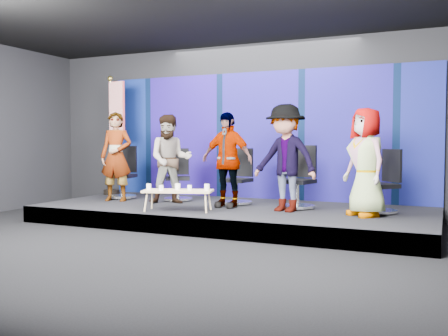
{
  "coord_description": "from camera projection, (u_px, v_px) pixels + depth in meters",
  "views": [
    {
      "loc": [
        3.55,
        -5.74,
        1.47
      ],
      "look_at": [
        -0.11,
        2.4,
        1.0
      ],
      "focal_mm": 40.0,
      "sensor_mm": 36.0,
      "label": 1
    }
  ],
  "objects": [
    {
      "name": "panelist_c",
      "position": [
        227.0,
        160.0,
        8.87
      ],
      "size": [
        1.03,
        0.51,
        1.69
      ],
      "primitive_type": "imported",
      "rotation": [
        0.0,
        0.0,
        -0.1
      ],
      "color": "black",
      "rests_on": "riser"
    },
    {
      "name": "mug_c",
      "position": [
        178.0,
        187.0,
        8.45
      ],
      "size": [
        0.09,
        0.09,
        0.11
      ],
      "primitive_type": "cylinder",
      "color": "white",
      "rests_on": "coffee_table"
    },
    {
      "name": "chair_b",
      "position": [
        178.0,
        183.0,
        9.91
      ],
      "size": [
        0.79,
        0.79,
        1.04
      ],
      "rotation": [
        0.0,
        0.0,
        0.48
      ],
      "color": "silver",
      "rests_on": "riser"
    },
    {
      "name": "panelist_a",
      "position": [
        116.0,
        157.0,
        9.8
      ],
      "size": [
        0.71,
        0.54,
        1.75
      ],
      "primitive_type": "imported",
      "rotation": [
        0.0,
        0.0,
        0.21
      ],
      "color": "black",
      "rests_on": "riser"
    },
    {
      "name": "mug_d",
      "position": [
        190.0,
        188.0,
        8.35
      ],
      "size": [
        0.07,
        0.07,
        0.09
      ],
      "primitive_type": "cylinder",
      "color": "white",
      "rests_on": "coffee_table"
    },
    {
      "name": "backdrop",
      "position": [
        260.0,
        135.0,
        10.27
      ],
      "size": [
        7.0,
        0.08,
        2.6
      ],
      "primitive_type": "cube",
      "color": "navy",
      "rests_on": "riser"
    },
    {
      "name": "panelist_b",
      "position": [
        170.0,
        159.0,
        9.39
      ],
      "size": [
        1.02,
        0.94,
        1.68
      ],
      "primitive_type": "imported",
      "rotation": [
        0.0,
        0.0,
        0.48
      ],
      "color": "black",
      "rests_on": "riser"
    },
    {
      "name": "coffee_table",
      "position": [
        178.0,
        192.0,
        8.41
      ],
      "size": [
        1.25,
        0.8,
        0.36
      ],
      "rotation": [
        0.0,
        0.0,
        0.29
      ],
      "color": "tan",
      "rests_on": "riser"
    },
    {
      "name": "mug_e",
      "position": [
        207.0,
        187.0,
        8.35
      ],
      "size": [
        0.09,
        0.09,
        0.11
      ],
      "primitive_type": "cylinder",
      "color": "white",
      "rests_on": "coffee_table"
    },
    {
      "name": "chair_a",
      "position": [
        123.0,
        181.0,
        10.33
      ],
      "size": [
        0.72,
        0.72,
        1.08
      ],
      "rotation": [
        0.0,
        0.0,
        0.21
      ],
      "color": "silver",
      "rests_on": "riser"
    },
    {
      "name": "panelist_d",
      "position": [
        285.0,
        158.0,
        8.32
      ],
      "size": [
        1.29,
        0.93,
        1.79
      ],
      "primitive_type": "imported",
      "rotation": [
        0.0,
        0.0,
        -0.25
      ],
      "color": "black",
      "rests_on": "riser"
    },
    {
      "name": "chair_d",
      "position": [
        299.0,
        187.0,
        8.76
      ],
      "size": [
        0.76,
        0.76,
        1.11
      ],
      "rotation": [
        0.0,
        0.0,
        -0.25
      ],
      "color": "silver",
      "rests_on": "riser"
    },
    {
      "name": "mug_b",
      "position": [
        161.0,
        188.0,
        8.31
      ],
      "size": [
        0.08,
        0.08,
        0.09
      ],
      "primitive_type": "cylinder",
      "color": "white",
      "rests_on": "coffee_table"
    },
    {
      "name": "riser",
      "position": [
        232.0,
        215.0,
        9.03
      ],
      "size": [
        7.0,
        3.0,
        0.3
      ],
      "primitive_type": "cube",
      "color": "black",
      "rests_on": "ground"
    },
    {
      "name": "chair_e",
      "position": [
        383.0,
        192.0,
        8.15
      ],
      "size": [
        0.83,
        0.83,
        1.05
      ],
      "rotation": [
        0.0,
        0.0,
        -0.77
      ],
      "color": "silver",
      "rests_on": "riser"
    },
    {
      "name": "flag_stand",
      "position": [
        115.0,
        132.0,
        10.92
      ],
      "size": [
        0.59,
        0.35,
        2.61
      ],
      "rotation": [
        0.0,
        0.0,
        -0.18
      ],
      "color": "black",
      "rests_on": "riser"
    },
    {
      "name": "ground",
      "position": [
        159.0,
        250.0,
        6.76
      ],
      "size": [
        10.0,
        10.0,
        0.0
      ],
      "primitive_type": "plane",
      "color": "black",
      "rests_on": "ground"
    },
    {
      "name": "panelist_e",
      "position": [
        366.0,
        162.0,
        7.79
      ],
      "size": [
        0.97,
        0.96,
        1.7
      ],
      "primitive_type": "imported",
      "rotation": [
        0.0,
        0.0,
        -0.77
      ],
      "color": "black",
      "rests_on": "riser"
    },
    {
      "name": "room_walls",
      "position": [
        158.0,
        69.0,
        6.63
      ],
      "size": [
        10.02,
        8.02,
        3.51
      ],
      "color": "black",
      "rests_on": "ground"
    },
    {
      "name": "mug_a",
      "position": [
        149.0,
        187.0,
        8.5
      ],
      "size": [
        0.08,
        0.08,
        0.1
      ],
      "primitive_type": "cylinder",
      "color": "white",
      "rests_on": "coffee_table"
    },
    {
      "name": "chair_c",
      "position": [
        238.0,
        186.0,
        9.35
      ],
      "size": [
        0.65,
        0.65,
        1.05
      ],
      "rotation": [
        0.0,
        0.0,
        -0.1
      ],
      "color": "silver",
      "rests_on": "riser"
    }
  ]
}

